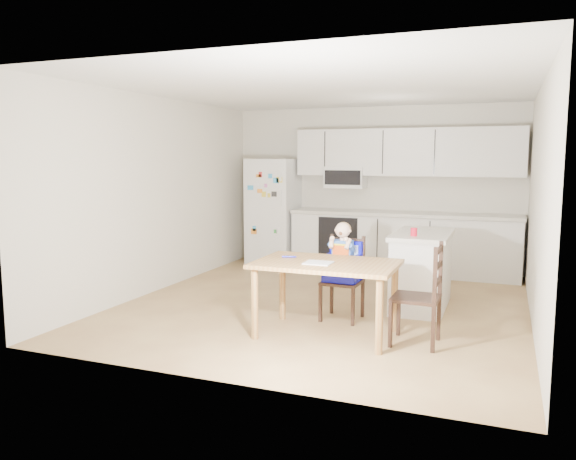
# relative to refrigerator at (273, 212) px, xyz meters

# --- Properties ---
(room) EXTENTS (4.52, 5.01, 2.51)m
(room) POSITION_rel_refrigerator_xyz_m (1.55, -1.67, 0.40)
(room) COLOR brown
(room) RESTS_ON ground
(refrigerator) EXTENTS (0.72, 0.70, 1.70)m
(refrigerator) POSITION_rel_refrigerator_xyz_m (0.00, 0.00, 0.00)
(refrigerator) COLOR silver
(refrigerator) RESTS_ON ground
(kitchen_run) EXTENTS (3.37, 0.62, 2.15)m
(kitchen_run) POSITION_rel_refrigerator_xyz_m (2.05, 0.09, 0.03)
(kitchen_run) COLOR silver
(kitchen_run) RESTS_ON ground
(kitchen_island) EXTENTS (0.62, 1.18, 0.87)m
(kitchen_island) POSITION_rel_refrigerator_xyz_m (2.63, -1.85, -0.41)
(kitchen_island) COLOR silver
(kitchen_island) RESTS_ON ground
(red_cup) EXTENTS (0.07, 0.07, 0.09)m
(red_cup) POSITION_rel_refrigerator_xyz_m (2.58, -2.19, 0.07)
(red_cup) COLOR red
(red_cup) RESTS_ON kitchen_island
(dining_table) EXTENTS (1.35, 0.87, 0.72)m
(dining_table) POSITION_rel_refrigerator_xyz_m (1.91, -3.24, -0.22)
(dining_table) COLOR brown
(dining_table) RESTS_ON ground
(napkin) EXTENTS (0.26, 0.22, 0.01)m
(napkin) POSITION_rel_refrigerator_xyz_m (1.86, -3.34, -0.12)
(napkin) COLOR silver
(napkin) RESTS_ON dining_table
(toddler_spoon) EXTENTS (0.12, 0.06, 0.02)m
(toddler_spoon) POSITION_rel_refrigerator_xyz_m (1.47, -3.15, -0.12)
(toddler_spoon) COLOR #090AA9
(toddler_spoon) RESTS_ON dining_table
(chair_booster) EXTENTS (0.41, 0.41, 1.05)m
(chair_booster) POSITION_rel_refrigerator_xyz_m (1.91, -2.63, -0.22)
(chair_booster) COLOR black
(chair_booster) RESTS_ON ground
(chair_side) EXTENTS (0.43, 0.43, 0.95)m
(chair_side) POSITION_rel_refrigerator_xyz_m (2.85, -3.19, -0.31)
(chair_side) COLOR black
(chair_side) RESTS_ON ground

